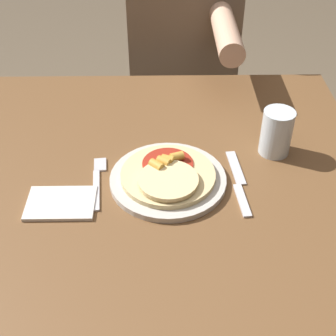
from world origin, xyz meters
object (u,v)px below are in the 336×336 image
dining_table (154,208)px  drinking_glass (276,132)px  knife (239,183)px  pizza (168,175)px  fork (98,179)px  person_diner (184,49)px  plate (168,180)px

dining_table → drinking_glass: drinking_glass is taller
knife → drinking_glass: drinking_glass is taller
pizza → knife: size_ratio=0.95×
dining_table → fork: 0.17m
person_diner → pizza: bearing=-95.1°
dining_table → drinking_glass: 0.34m
dining_table → plate: size_ratio=3.93×
knife → person_diner: 0.75m
plate → knife: plate is taller
knife → pizza: bearing=178.1°
fork → pizza: bearing=-4.5°
dining_table → person_diner: (0.10, 0.70, 0.08)m
dining_table → person_diner: bearing=82.1°
plate → pizza: bearing=-93.5°
plate → drinking_glass: (0.26, 0.11, 0.05)m
pizza → drinking_glass: 0.28m
pizza → drinking_glass: bearing=23.8°
fork → plate: bearing=-3.0°
drinking_glass → fork: bearing=-166.3°
drinking_glass → person_diner: size_ratio=0.09×
dining_table → knife: 0.22m
plate → pizza: (-0.00, -0.00, 0.02)m
dining_table → pizza: size_ratio=4.85×
plate → fork: 0.16m
person_diner → fork: bearing=-107.0°
fork → knife: same height
pizza → fork: (-0.16, 0.01, -0.02)m
drinking_glass → person_diner: (-0.19, 0.63, -0.08)m
drinking_glass → plate: bearing=-157.0°
person_diner → drinking_glass: bearing=-73.2°
knife → person_diner: (-0.09, 0.75, -0.03)m
fork → drinking_glass: drinking_glass is taller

